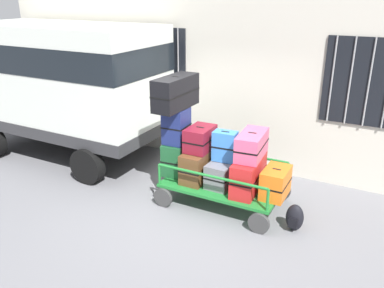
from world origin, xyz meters
name	(u,v)px	position (x,y,z in m)	size (l,w,h in m)	color
ground_plane	(186,211)	(0.00, 0.00, 0.00)	(40.00, 40.00, 0.00)	slate
building_wall	(244,44)	(0.00, 2.33, 2.50)	(12.00, 0.38, 5.00)	beige
van	(64,77)	(-3.54, 1.02, 1.74)	(4.32, 2.10, 2.83)	silver
luggage_cart	(223,186)	(0.43, 0.54, 0.32)	(2.04, 1.26, 0.38)	#1E722D
cart_railing	(224,166)	(0.43, 0.54, 0.69)	(1.94, 1.12, 0.38)	#1E722D
suitcase_left_bottom	(176,158)	(-0.48, 0.51, 0.67)	(0.42, 0.56, 0.58)	#194C28
suitcase_left_middle	(176,126)	(-0.48, 0.52, 1.28)	(0.41, 0.47, 0.63)	navy
suitcase_left_top	(176,92)	(-0.48, 0.51, 1.86)	(0.40, 0.99, 0.54)	black
suitcase_midleft_bottom	(199,164)	(-0.02, 0.51, 0.64)	(0.39, 0.83, 0.53)	brown
suitcase_midleft_middle	(200,139)	(-0.02, 0.54, 1.11)	(0.40, 0.60, 0.41)	maroon
suitcase_center_bottom	(223,173)	(0.43, 0.51, 0.59)	(0.41, 0.72, 0.42)	slate
suitcase_center_middle	(225,146)	(0.43, 0.55, 1.06)	(0.41, 0.28, 0.51)	#3372C6
suitcase_midright_bottom	(249,174)	(0.88, 0.51, 0.66)	(0.43, 0.96, 0.56)	#B21E1E
suitcase_midright_middle	(252,145)	(0.88, 0.58, 1.15)	(0.45, 0.83, 0.41)	#CC4C72
suitcase_right_bottom	(276,183)	(1.33, 0.51, 0.62)	(0.39, 0.61, 0.47)	orange
backpack	(295,218)	(1.74, 0.27, 0.22)	(0.27, 0.22, 0.44)	black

